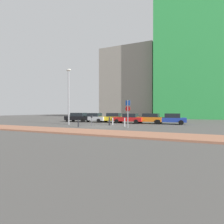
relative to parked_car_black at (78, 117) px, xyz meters
The scene contains 17 objects.
ground_plane 10.21m from the parked_car_black, 40.63° to the right, with size 120.00×120.00×0.00m, color #4C4947.
sidewalk_brick 14.54m from the parked_car_black, 57.84° to the right, with size 40.00×3.27×0.14m, color #9E664C.
parked_car_black is the anchor object (origin of this frame).
parked_car_silver 2.89m from the parked_car_black, ahead, with size 4.47×1.99×1.52m.
parked_car_yellow 6.13m from the parked_car_black, ahead, with size 4.00×2.14×1.53m.
parked_car_red 9.08m from the parked_car_black, ahead, with size 4.55×2.00×1.47m.
parked_car_orange 12.07m from the parked_car_black, ahead, with size 4.17×2.05×1.50m.
parked_car_blue 15.11m from the parked_car_black, ahead, with size 4.30×2.03×1.51m.
parking_sign_post 13.46m from the parked_car_black, 32.74° to the right, with size 0.59×0.18×3.03m.
parking_meter 9.15m from the parked_car_black, 45.55° to the right, with size 0.18×0.14×1.32m.
street_lamp 7.10m from the parked_car_black, 67.75° to the right, with size 0.70×0.36×7.60m.
traffic_bollard_near 11.62m from the parked_car_black, 27.65° to the right, with size 0.13×0.13×1.03m, color #B7B7BC.
traffic_bollard_mid 9.33m from the parked_car_black, 30.79° to the right, with size 0.18×0.18×1.07m, color black.
traffic_bollard_far 10.11m from the parked_car_black, 55.71° to the right, with size 0.12×0.12×0.87m, color black.
traffic_bollard_edge 9.00m from the parked_car_black, 25.75° to the right, with size 0.14×0.14×0.95m, color #B7B7BC.
building_colorful_midrise 33.92m from the parked_car_black, 51.76° to the left, with size 19.05×13.22×29.21m, color green.
building_under_construction 29.66m from the parked_car_black, 87.41° to the left, with size 15.50×15.85×20.16m, color gray.
Camera 1 is at (9.32, -18.46, 1.85)m, focal length 27.80 mm.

